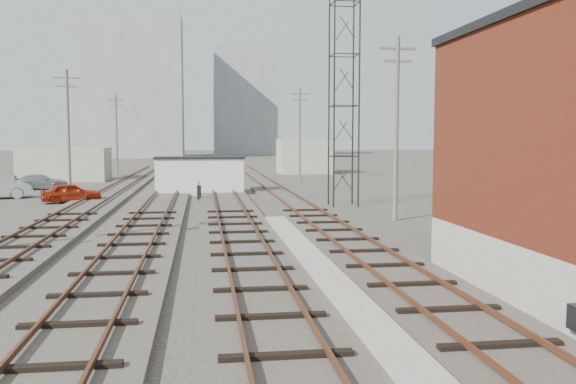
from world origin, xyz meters
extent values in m
plane|color=#282621|center=(0.00, 60.00, 0.00)|extent=(320.00, 320.00, 0.00)
cube|color=#332D28|center=(2.50, 39.00, 0.10)|extent=(3.20, 90.00, 0.20)
cube|color=#4C2816|center=(1.78, 39.00, 0.33)|extent=(0.07, 90.00, 0.12)
cube|color=#4C2816|center=(3.22, 39.00, 0.33)|extent=(0.07, 90.00, 0.12)
cube|color=#332D28|center=(-1.50, 39.00, 0.10)|extent=(3.20, 90.00, 0.20)
cube|color=#4C2816|center=(-2.22, 39.00, 0.33)|extent=(0.07, 90.00, 0.12)
cube|color=#4C2816|center=(-0.78, 39.00, 0.33)|extent=(0.07, 90.00, 0.12)
cube|color=#332D28|center=(-5.50, 39.00, 0.10)|extent=(3.20, 90.00, 0.20)
cube|color=#4C2816|center=(-6.22, 39.00, 0.33)|extent=(0.07, 90.00, 0.12)
cube|color=#4C2816|center=(-4.78, 39.00, 0.33)|extent=(0.07, 90.00, 0.12)
cube|color=#332D28|center=(-9.50, 39.00, 0.10)|extent=(3.20, 90.00, 0.20)
cube|color=#4C2816|center=(-10.22, 39.00, 0.33)|extent=(0.07, 90.00, 0.12)
cube|color=#4C2816|center=(-8.78, 39.00, 0.33)|extent=(0.07, 90.00, 0.12)
cube|color=gray|center=(0.50, 14.00, 0.13)|extent=(0.90, 28.00, 0.26)
cube|color=black|center=(4.40, 10.00, 0.50)|extent=(0.20, 0.35, 0.50)
cylinder|color=black|center=(4.75, 34.25, 7.50)|extent=(0.10, 0.10, 15.00)
cylinder|color=black|center=(6.25, 34.25, 7.50)|extent=(0.10, 0.10, 15.00)
cylinder|color=black|center=(4.75, 35.75, 7.50)|extent=(0.10, 0.10, 15.00)
cylinder|color=black|center=(6.25, 35.75, 7.50)|extent=(0.10, 0.10, 15.00)
cylinder|color=#595147|center=(-12.50, 45.00, 4.50)|extent=(0.24, 0.24, 9.00)
cube|color=#595147|center=(-12.50, 45.00, 8.40)|extent=(1.80, 0.12, 0.12)
cube|color=#595147|center=(-12.50, 45.00, 7.80)|extent=(1.40, 0.12, 0.12)
cylinder|color=#595147|center=(-12.50, 70.00, 4.50)|extent=(0.24, 0.24, 9.00)
cube|color=#595147|center=(-12.50, 70.00, 8.40)|extent=(1.80, 0.12, 0.12)
cube|color=#595147|center=(-12.50, 70.00, 7.80)|extent=(1.40, 0.12, 0.12)
cylinder|color=#595147|center=(6.50, 28.00, 4.50)|extent=(0.24, 0.24, 9.00)
cube|color=#595147|center=(6.50, 28.00, 8.40)|extent=(1.80, 0.12, 0.12)
cube|color=#595147|center=(6.50, 28.00, 7.80)|extent=(1.40, 0.12, 0.12)
cylinder|color=#595147|center=(6.50, 58.00, 4.50)|extent=(0.24, 0.24, 9.00)
cube|color=#595147|center=(6.50, 58.00, 8.40)|extent=(1.80, 0.12, 0.12)
cube|color=#595147|center=(6.50, 58.00, 7.80)|extent=(1.40, 0.12, 0.12)
cube|color=gray|center=(-18.00, 135.00, 15.00)|extent=(22.00, 14.00, 30.00)
cube|color=gray|center=(8.00, 150.00, 13.00)|extent=(16.00, 12.00, 26.00)
cube|color=gray|center=(-16.00, 60.00, 1.60)|extent=(8.00, 5.00, 3.20)
cube|color=gray|center=(9.00, 70.00, 2.00)|extent=(6.00, 6.00, 4.00)
cube|color=black|center=(-3.17, 39.21, 0.55)|extent=(0.28, 0.28, 0.91)
cylinder|color=black|center=(-3.17, 39.21, 1.14)|extent=(0.07, 0.07, 0.27)
cube|color=silver|center=(-3.15, 44.12, 1.31)|extent=(6.36, 2.77, 2.63)
cube|color=black|center=(-3.15, 44.12, 2.68)|extent=(6.57, 2.98, 0.13)
imported|color=maroon|center=(-11.21, 39.12, 0.63)|extent=(3.97, 2.61, 1.26)
imported|color=gray|center=(-15.77, 49.99, 0.60)|extent=(4.41, 2.49, 1.21)
camera|label=1|loc=(-2.92, -0.92, 4.04)|focal=38.00mm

